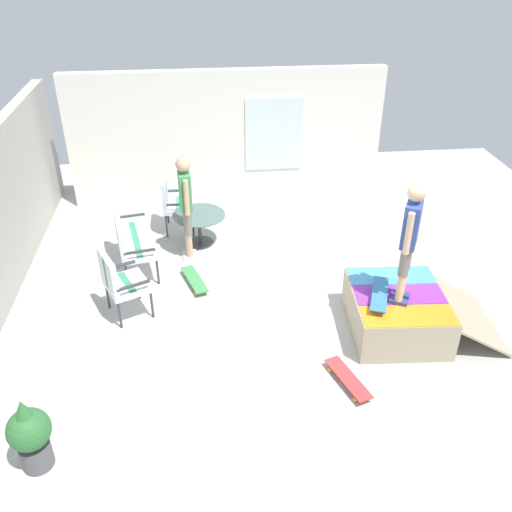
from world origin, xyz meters
The scene contains 13 objects.
ground_plane centered at (0.00, 0.00, -0.05)m, with size 12.00×12.00×0.10m, color #B2B2AD.
house_facade centered at (3.80, 0.49, 1.28)m, with size 0.23×6.00×2.56m.
skate_ramp centered at (-0.66, -1.56, 0.30)m, with size 1.49×2.09×0.59m.
patio_bench centered at (1.32, 2.23, 0.62)m, with size 1.33×0.78×1.02m.
patio_chair_near_house centered at (2.57, 1.57, 0.61)m, with size 0.62×0.55×1.02m.
patio_chair_by_wall centered at (0.07, 2.25, 0.61)m, with size 0.79×0.76×1.02m.
patio_table centered at (2.00, 1.10, 0.40)m, with size 0.90×0.90×0.57m.
person_watching centered at (1.59, 1.29, 1.05)m, with size 0.48×0.27×1.77m.
person_skater centered at (-0.77, -1.48, 1.55)m, with size 0.43×0.34×1.65m.
skateboard_by_bench centered at (0.74, 1.22, 0.08)m, with size 0.82×0.44×0.10m.
skateboard_spare centered at (-1.63, -0.62, 0.08)m, with size 0.82×0.45×0.10m.
skateboard_on_ramp centered at (-0.74, -1.22, 0.68)m, with size 0.82×0.46×0.10m.
potted_plant centered at (-2.43, 2.87, 0.47)m, with size 0.44×0.44×0.92m.
Camera 1 is at (-6.42, 1.01, 4.87)m, focal length 38.63 mm.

